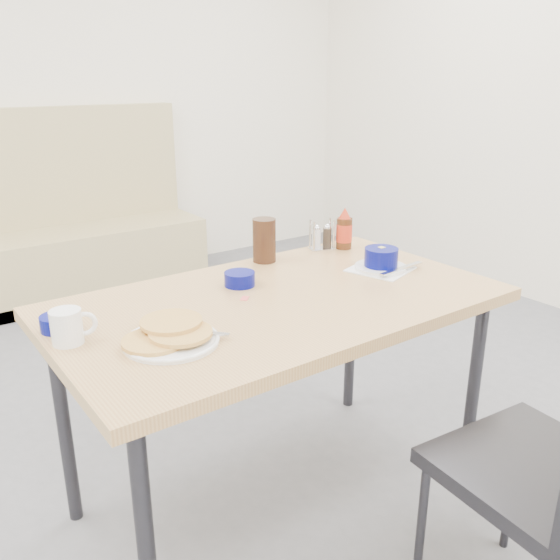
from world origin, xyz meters
TOP-DOWN VIEW (x-y plane):
  - ground at (0.00, 0.00)m, footprint 6.00×6.00m
  - wall_back at (0.00, 2.97)m, footprint 5.00×0.06m
  - booth_bench at (0.00, 2.78)m, footprint 1.90×0.56m
  - dining_table at (0.00, 0.25)m, footprint 1.40×0.80m
  - pancake_plate at (-0.42, 0.15)m, footprint 0.27×0.25m
  - coffee_mug at (-0.64, 0.30)m, footprint 0.12×0.08m
  - grits_setting at (0.46, 0.26)m, footprint 0.27×0.25m
  - creamer_bowl at (-0.64, 0.40)m, footprint 0.10×0.10m
  - butter_bowl at (-0.04, 0.42)m, footprint 0.10×0.10m
  - amber_tumbler at (0.18, 0.59)m, footprint 0.11×0.11m
  - condiment_caddy at (0.46, 0.59)m, footprint 0.11×0.08m
  - syrup_bottle at (0.54, 0.55)m, footprint 0.06×0.06m
  - sugar_wrapper at (-0.09, 0.31)m, footprint 0.04×0.04m

SIDE VIEW (x-z plane):
  - ground at x=0.00m, z-range 0.00..0.00m
  - booth_bench at x=0.00m, z-range -0.26..0.96m
  - dining_table at x=0.00m, z-range 0.32..1.08m
  - sugar_wrapper at x=-0.09m, z-range 0.76..0.76m
  - pancake_plate at x=-0.42m, z-range 0.76..0.80m
  - creamer_bowl at x=-0.64m, z-range 0.76..0.80m
  - butter_bowl at x=-0.04m, z-range 0.76..0.81m
  - grits_setting at x=0.46m, z-range 0.75..0.84m
  - condiment_caddy at x=0.46m, z-range 0.74..0.86m
  - coffee_mug at x=-0.64m, z-range 0.76..0.85m
  - syrup_bottle at x=0.54m, z-range 0.75..0.92m
  - amber_tumbler at x=0.18m, z-range 0.76..0.92m
  - wall_back at x=0.00m, z-range 0.00..2.80m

